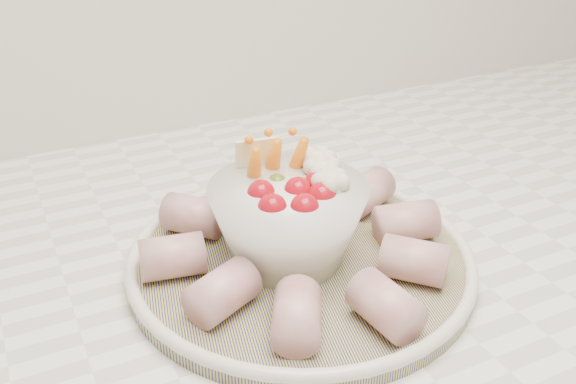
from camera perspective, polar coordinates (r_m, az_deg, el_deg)
name	(u,v)px	position (r m, az deg, el deg)	size (l,w,h in m)	color
serving_platter	(301,258)	(0.60, 1.15, -5.92)	(0.38, 0.38, 0.02)	navy
veggie_bowl	(289,218)	(0.57, 0.12, -2.34)	(0.14, 0.14, 0.11)	white
cured_meat_rolls	(300,238)	(0.59, 1.10, -4.07)	(0.28, 0.28, 0.04)	#AE4F5A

